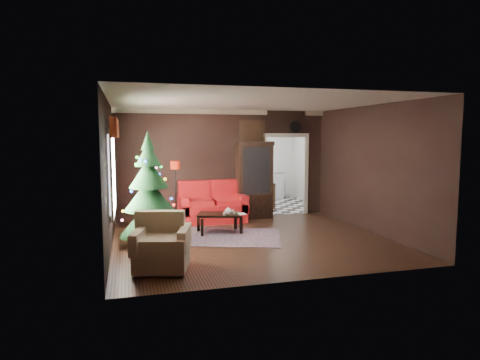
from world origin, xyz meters
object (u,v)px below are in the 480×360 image
object	(u,v)px
loveseat	(212,202)
christmas_tree	(149,192)
coffee_table	(219,223)
wall_clock	(295,127)
curio_cabinet	(254,182)
floor_lamp	(176,191)
armchair	(162,241)
teapot	(228,211)
kitchen_table	(261,195)

from	to	relation	value
loveseat	christmas_tree	size ratio (longest dim) A/B	0.77
coffee_table	wall_clock	size ratio (longest dim) A/B	2.92
curio_cabinet	floor_lamp	size ratio (longest dim) A/B	1.33
loveseat	armchair	xyz separation A→B (m)	(-1.52, -3.50, -0.04)
wall_clock	teapot	bearing A→B (deg)	-140.95
floor_lamp	coffee_table	xyz separation A→B (m)	(0.84, -0.97, -0.61)
floor_lamp	wall_clock	distance (m)	3.70
coffee_table	wall_clock	world-z (taller)	wall_clock
floor_lamp	kitchen_table	world-z (taller)	floor_lamp
wall_clock	kitchen_table	size ratio (longest dim) A/B	0.43
curio_cabinet	wall_clock	world-z (taller)	wall_clock
coffee_table	curio_cabinet	bearing A→B (deg)	49.60
kitchen_table	curio_cabinet	bearing A→B (deg)	-114.44
coffee_table	kitchen_table	distance (m)	3.46
coffee_table	floor_lamp	bearing A→B (deg)	131.03
christmas_tree	coffee_table	distance (m)	1.85
curio_cabinet	coffee_table	size ratio (longest dim) A/B	2.03
wall_clock	kitchen_table	world-z (taller)	wall_clock
loveseat	coffee_table	xyz separation A→B (m)	(-0.10, -1.24, -0.28)
coffee_table	teapot	xyz separation A→B (m)	(0.14, -0.22, 0.29)
christmas_tree	kitchen_table	world-z (taller)	christmas_tree
loveseat	wall_clock	distance (m)	3.04
armchair	wall_clock	xyz separation A→B (m)	(3.87, 3.90, 1.92)
armchair	curio_cabinet	bearing A→B (deg)	69.34
wall_clock	kitchen_table	bearing A→B (deg)	113.75
christmas_tree	kitchen_table	distance (m)	4.95
kitchen_table	wall_clock	bearing A→B (deg)	-66.25
christmas_tree	armchair	world-z (taller)	christmas_tree
curio_cabinet	coffee_table	xyz separation A→B (m)	(-1.25, -1.46, -0.73)
kitchen_table	coffee_table	bearing A→B (deg)	-123.23
loveseat	wall_clock	world-z (taller)	wall_clock
loveseat	floor_lamp	world-z (taller)	floor_lamp
christmas_tree	kitchen_table	xyz separation A→B (m)	(3.43, 3.50, -0.67)
christmas_tree	armchair	size ratio (longest dim) A/B	2.52
loveseat	wall_clock	xyz separation A→B (m)	(2.35, 0.40, 1.88)
coffee_table	wall_clock	xyz separation A→B (m)	(2.45, 1.64, 2.16)
christmas_tree	coffee_table	size ratio (longest dim) A/B	2.35
floor_lamp	armchair	world-z (taller)	floor_lamp
teapot	kitchen_table	bearing A→B (deg)	60.67
armchair	kitchen_table	xyz separation A→B (m)	(3.32, 5.15, -0.09)
loveseat	coffee_table	world-z (taller)	loveseat
armchair	christmas_tree	bearing A→B (deg)	108.81
wall_clock	loveseat	bearing A→B (deg)	-170.34
curio_cabinet	armchair	bearing A→B (deg)	-125.69
floor_lamp	coffee_table	bearing A→B (deg)	-48.97
loveseat	armchair	distance (m)	3.81
armchair	coffee_table	bearing A→B (deg)	72.73
wall_clock	floor_lamp	bearing A→B (deg)	-168.43
christmas_tree	coffee_table	xyz separation A→B (m)	(1.53, 0.61, -0.83)
floor_lamp	christmas_tree	world-z (taller)	christmas_tree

